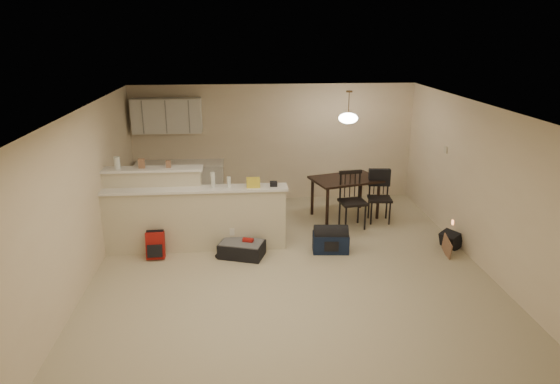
{
  "coord_description": "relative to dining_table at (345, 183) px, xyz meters",
  "views": [
    {
      "loc": [
        -0.74,
        -6.99,
        3.56
      ],
      "look_at": [
        -0.1,
        0.7,
        1.05
      ],
      "focal_mm": 32.0,
      "sensor_mm": 36.0,
      "label": 1
    }
  ],
  "objects": [
    {
      "name": "small_box",
      "position": [
        -3.24,
        -1.12,
        0.75
      ],
      "size": [
        0.08,
        0.06,
        0.12
      ],
      "primitive_type": "cube",
      "color": "#8E6449",
      "rests_on": "breakfast_bar"
    },
    {
      "name": "breakfast_bar",
      "position": [
        -3.08,
        -1.25,
        -0.09
      ],
      "size": [
        3.08,
        0.58,
        1.39
      ],
      "color": "beige",
      "rests_on": "ground"
    },
    {
      "name": "dining_chair_near",
      "position": [
        0.03,
        -0.58,
        -0.17
      ],
      "size": [
        0.52,
        0.5,
        1.07
      ],
      "primitive_type": null,
      "rotation": [
        0.0,
        0.0,
        0.13
      ],
      "color": "black",
      "rests_on": "ground"
    },
    {
      "name": "upper_cabinets",
      "position": [
        -3.52,
        1.08,
        1.2
      ],
      "size": [
        1.4,
        0.34,
        0.7
      ],
      "primitive_type": "cube",
      "color": "white",
      "rests_on": "room"
    },
    {
      "name": "bottle_b",
      "position": [
        -2.25,
        -1.34,
        0.48
      ],
      "size": [
        0.06,
        0.06,
        0.18
      ],
      "primitive_type": "cylinder",
      "color": "silver",
      "rests_on": "breakfast_bar"
    },
    {
      "name": "navy_duffel",
      "position": [
        -0.57,
        -1.63,
        -0.54
      ],
      "size": [
        0.62,
        0.37,
        0.32
      ],
      "primitive_type": "cube",
      "rotation": [
        0.0,
        0.0,
        -0.09
      ],
      "color": "#111D37",
      "rests_on": "ground"
    },
    {
      "name": "pendant_lamp",
      "position": [
        0.0,
        0.0,
        1.29
      ],
      "size": [
        0.36,
        0.36,
        0.62
      ],
      "color": "brown",
      "rests_on": "room"
    },
    {
      "name": "jar",
      "position": [
        -4.07,
        -1.12,
        0.79
      ],
      "size": [
        0.1,
        0.1,
        0.2
      ],
      "primitive_type": "cylinder",
      "color": "silver",
      "rests_on": "breakfast_bar"
    },
    {
      "name": "pouch",
      "position": [
        -1.51,
        -1.34,
        0.43
      ],
      "size": [
        0.12,
        0.1,
        0.08
      ],
      "primitive_type": "cube",
      "color": "#8E6449",
      "rests_on": "breakfast_bar"
    },
    {
      "name": "cardboard_sheet",
      "position": [
        1.32,
        -1.94,
        -0.55
      ],
      "size": [
        0.04,
        0.4,
        0.3
      ],
      "primitive_type": "cube",
      "rotation": [
        0.0,
        0.0,
        1.51
      ],
      "color": "#8E6449",
      "rests_on": "ground"
    },
    {
      "name": "dining_table",
      "position": [
        0.0,
        0.0,
        0.0
      ],
      "size": [
        1.46,
        1.17,
        0.8
      ],
      "rotation": [
        0.0,
        0.0,
        0.28
      ],
      "color": "black",
      "rests_on": "ground"
    },
    {
      "name": "room",
      "position": [
        -1.32,
        -2.24,
        0.55
      ],
      "size": [
        7.0,
        7.02,
        2.5
      ],
      "color": "beige",
      "rests_on": "ground"
    },
    {
      "name": "suitcase",
      "position": [
        -2.06,
        -1.68,
        -0.58
      ],
      "size": [
        0.82,
        0.66,
        0.24
      ],
      "primitive_type": "cube",
      "rotation": [
        0.0,
        0.0,
        -0.32
      ],
      "color": "black",
      "rests_on": "ground"
    },
    {
      "name": "red_backpack",
      "position": [
        -3.47,
        -1.63,
        -0.48
      ],
      "size": [
        0.3,
        0.19,
        0.44
      ],
      "primitive_type": "cube",
      "rotation": [
        0.0,
        0.0,
        0.04
      ],
      "color": "#A31712",
      "rests_on": "ground"
    },
    {
      "name": "bag_lump",
      "position": [
        -1.85,
        -1.34,
        0.46
      ],
      "size": [
        0.22,
        0.18,
        0.14
      ],
      "primitive_type": "cube",
      "color": "#8E6449",
      "rests_on": "breakfast_bar"
    },
    {
      "name": "thermostat",
      "position": [
        1.67,
        -0.69,
        0.8
      ],
      "size": [
        0.02,
        0.12,
        0.12
      ],
      "primitive_type": "cube",
      "color": "beige",
      "rests_on": "room"
    },
    {
      "name": "cereal_box",
      "position": [
        -3.68,
        -1.12,
        0.77
      ],
      "size": [
        0.1,
        0.07,
        0.16
      ],
      "primitive_type": "cube",
      "color": "#8E6449",
      "rests_on": "breakfast_bar"
    },
    {
      "name": "dining_chair_far",
      "position": [
        0.61,
        -0.33,
        -0.21
      ],
      "size": [
        0.47,
        0.45,
        0.99
      ],
      "primitive_type": null,
      "rotation": [
        0.0,
        0.0,
        -0.1
      ],
      "color": "black",
      "rests_on": "ground"
    },
    {
      "name": "kitchen_counter",
      "position": [
        -3.32,
        0.95,
        -0.25
      ],
      "size": [
        1.8,
        0.6,
        0.9
      ],
      "primitive_type": "cube",
      "color": "white",
      "rests_on": "ground"
    },
    {
      "name": "black_daypack",
      "position": [
        1.51,
        -1.63,
        -0.57
      ],
      "size": [
        0.34,
        0.37,
        0.27
      ],
      "primitive_type": "cube",
      "rotation": [
        0.0,
        0.0,
        2.07
      ],
      "color": "black",
      "rests_on": "ground"
    },
    {
      "name": "bottle_a",
      "position": [
        -2.51,
        -1.34,
        0.52
      ],
      "size": [
        0.07,
        0.07,
        0.26
      ],
      "primitive_type": "cylinder",
      "color": "silver",
      "rests_on": "breakfast_bar"
    }
  ]
}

